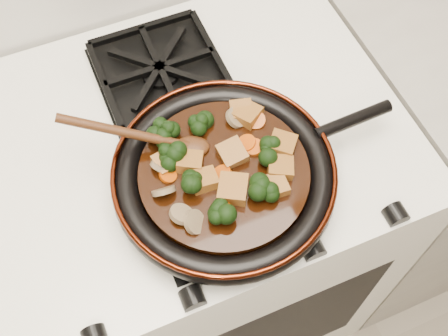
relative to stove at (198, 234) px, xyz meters
name	(u,v)px	position (x,y,z in m)	size (l,w,h in m)	color
stove	(198,234)	(0.00, 0.00, 0.00)	(0.76, 0.60, 0.90)	white
burner_grate_front	(218,195)	(0.00, -0.14, 0.46)	(0.23, 0.23, 0.03)	black
burner_grate_back	(160,71)	(0.00, 0.14, 0.46)	(0.23, 0.23, 0.03)	black
skillet	(225,176)	(0.02, -0.13, 0.49)	(0.48, 0.36, 0.05)	black
braising_sauce	(224,175)	(0.02, -0.13, 0.50)	(0.27, 0.27, 0.02)	black
tofu_cube_0	(282,145)	(0.12, -0.12, 0.52)	(0.04, 0.04, 0.02)	brown
tofu_cube_1	(232,153)	(0.04, -0.11, 0.52)	(0.04, 0.04, 0.02)	brown
tofu_cube_2	(241,111)	(0.08, -0.04, 0.52)	(0.03, 0.04, 0.02)	brown
tofu_cube_3	(167,162)	(-0.06, -0.08, 0.52)	(0.04, 0.04, 0.02)	brown
tofu_cube_4	(248,114)	(0.09, -0.05, 0.52)	(0.04, 0.04, 0.02)	brown
tofu_cube_5	(190,162)	(-0.03, -0.09, 0.52)	(0.04, 0.04, 0.02)	brown
tofu_cube_6	(233,189)	(0.01, -0.17, 0.52)	(0.04, 0.05, 0.02)	brown
tofu_cube_7	(276,186)	(0.08, -0.18, 0.52)	(0.04, 0.04, 0.02)	brown
tofu_cube_8	(204,180)	(-0.02, -0.13, 0.52)	(0.04, 0.03, 0.02)	brown
tofu_cube_9	(280,168)	(0.10, -0.16, 0.52)	(0.04, 0.04, 0.02)	brown
broccoli_floret_0	(169,127)	(-0.04, -0.02, 0.52)	(0.06, 0.06, 0.06)	black
broccoli_floret_1	(202,123)	(0.02, -0.03, 0.52)	(0.06, 0.06, 0.05)	black
broccoli_floret_2	(265,190)	(0.06, -0.19, 0.52)	(0.06, 0.06, 0.06)	black
broccoli_floret_3	(164,139)	(-0.05, -0.04, 0.52)	(0.06, 0.06, 0.05)	black
broccoli_floret_4	(172,158)	(-0.05, -0.08, 0.52)	(0.06, 0.06, 0.05)	black
broccoli_floret_5	(267,152)	(0.09, -0.13, 0.52)	(0.06, 0.06, 0.05)	black
broccoli_floret_6	(219,216)	(-0.02, -0.20, 0.52)	(0.06, 0.06, 0.05)	black
broccoli_floret_7	(193,186)	(-0.04, -0.14, 0.52)	(0.06, 0.06, 0.06)	black
carrot_coin_0	(247,143)	(0.07, -0.10, 0.51)	(0.03, 0.03, 0.01)	#B64105
carrot_coin_1	(222,174)	(0.01, -0.13, 0.51)	(0.03, 0.03, 0.01)	#B64105
carrot_coin_2	(222,210)	(-0.01, -0.19, 0.51)	(0.03, 0.03, 0.01)	#B64105
carrot_coin_3	(256,120)	(0.10, -0.06, 0.51)	(0.03, 0.03, 0.01)	#B64105
carrot_coin_4	(254,147)	(0.08, -0.11, 0.51)	(0.03, 0.03, 0.01)	#B64105
carrot_coin_5	(168,175)	(-0.07, -0.10, 0.51)	(0.03, 0.03, 0.01)	#B64105
mushroom_slice_0	(236,118)	(0.07, -0.04, 0.52)	(0.04, 0.04, 0.01)	#7C6647
mushroom_slice_1	(160,166)	(-0.07, -0.08, 0.52)	(0.03, 0.03, 0.01)	#7C6647
mushroom_slice_2	(195,222)	(-0.06, -0.19, 0.52)	(0.04, 0.04, 0.01)	#7C6647
mushroom_slice_3	(181,214)	(-0.07, -0.17, 0.52)	(0.04, 0.04, 0.01)	#7C6647
mushroom_slice_4	(164,191)	(-0.08, -0.13, 0.52)	(0.04, 0.04, 0.01)	#7C6647
wooden_spoon	(157,139)	(-0.06, -0.05, 0.53)	(0.13, 0.08, 0.21)	#3F200D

